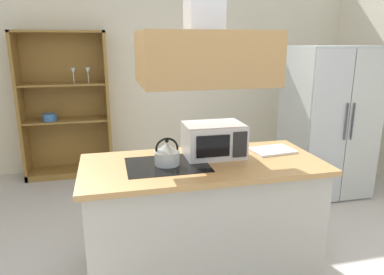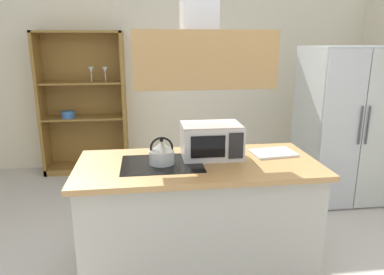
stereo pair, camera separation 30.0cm
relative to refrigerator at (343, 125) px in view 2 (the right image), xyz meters
name	(u,v)px [view 2 (the right image)]	position (x,y,z in m)	size (l,w,h in m)	color
wall_back	(167,72)	(-1.88, 1.56, 0.48)	(6.00, 0.12, 2.70)	#EEE3C8
kitchen_island	(198,216)	(-1.83, -1.15, -0.41)	(1.82, 0.84, 0.90)	#B4B1A3
range_hood	(199,42)	(-1.83, -1.15, 0.91)	(0.90, 0.70, 1.21)	#A97D47
refrigerator	(343,125)	(0.00, 0.00, 0.00)	(0.90, 0.78, 1.73)	#B7C1BF
dish_cabinet	(85,111)	(-3.05, 1.34, -0.02)	(1.14, 0.40, 1.91)	olive
kettle	(162,153)	(-2.10, -1.15, 0.12)	(0.18, 0.18, 0.21)	silver
cutting_board	(273,153)	(-1.20, -1.02, 0.04)	(0.34, 0.24, 0.02)	white
microwave	(211,140)	(-1.71, -1.01, 0.16)	(0.46, 0.35, 0.26)	silver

